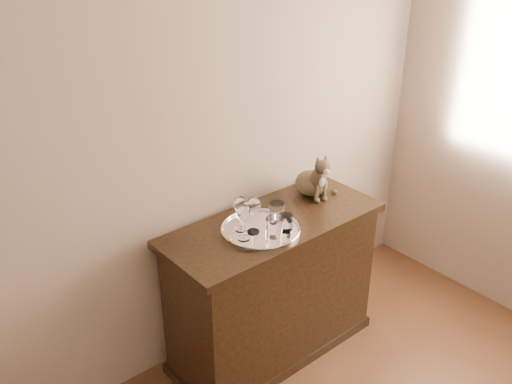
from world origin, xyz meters
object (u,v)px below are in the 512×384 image
at_px(wine_glass_d, 253,215).
at_px(tumbler_b, 274,227).
at_px(tumbler_a, 285,223).
at_px(tumbler_c, 277,211).
at_px(tray, 261,230).
at_px(wine_glass_a, 241,213).
at_px(sideboard, 272,288).
at_px(wine_glass_c, 243,222).
at_px(cat, 312,172).

relative_size(wine_glass_d, tumbler_b, 2.07).
height_order(tumbler_a, tumbler_c, tumbler_c).
xyz_separation_m(tray, wine_glass_a, (-0.08, 0.06, 0.10)).
xyz_separation_m(sideboard, tray, (-0.11, -0.03, 0.43)).
distance_m(sideboard, wine_glass_c, 0.58).
relative_size(wine_glass_c, tumbler_c, 2.11).
height_order(tumbler_c, cat, cat).
bearing_deg(tumbler_c, sideboard, 178.28).
height_order(sideboard, tumbler_b, tumbler_b).
distance_m(tumbler_b, tumbler_c, 0.17).
height_order(wine_glass_d, tumbler_c, wine_glass_d).
height_order(tumbler_b, tumbler_c, tumbler_b).
bearing_deg(wine_glass_c, sideboard, 10.62).
bearing_deg(cat, tumbler_a, -138.48).
xyz_separation_m(sideboard, wine_glass_a, (-0.19, 0.03, 0.53)).
height_order(wine_glass_d, cat, cat).
bearing_deg(wine_glass_a, tray, -38.54).
relative_size(sideboard, tray, 3.00).
distance_m(wine_glass_d, tumbler_b, 0.12).
xyz_separation_m(sideboard, tumbler_a, (-0.02, -0.11, 0.48)).
height_order(tray, tumbler_b, tumbler_b).
relative_size(tray, wine_glass_a, 2.16).
xyz_separation_m(tumbler_a, tumbler_b, (-0.08, -0.00, 0.01)).
xyz_separation_m(sideboard, wine_glass_c, (-0.23, -0.04, 0.53)).
xyz_separation_m(wine_glass_d, tumbler_b, (0.06, -0.09, -0.05)).
distance_m(sideboard, tray, 0.44).
distance_m(sideboard, tumbler_b, 0.50).
distance_m(tray, tumbler_a, 0.13).
bearing_deg(tumbler_b, wine_glass_c, 151.36).
bearing_deg(wine_glass_a, tumbler_b, -58.60).
bearing_deg(tumbler_a, wine_glass_c, 161.26).
distance_m(tumbler_c, cat, 0.37).
height_order(tray, wine_glass_c, wine_glass_c).
relative_size(tumbler_a, tumbler_c, 0.94).
bearing_deg(tray, cat, 14.69).
height_order(wine_glass_c, wine_glass_d, wine_glass_d).
bearing_deg(cat, wine_glass_a, -160.22).
height_order(tray, tumbler_a, tumbler_a).
bearing_deg(wine_glass_d, wine_glass_a, 119.65).
bearing_deg(wine_glass_d, wine_glass_c, -167.10).
bearing_deg(wine_glass_c, cat, 13.08).
bearing_deg(cat, tumbler_b, -142.34).
bearing_deg(wine_glass_c, tumbler_b, -28.64).
xyz_separation_m(sideboard, tumbler_b, (-0.10, -0.12, 0.48)).
bearing_deg(tumbler_a, tray, 136.45).
relative_size(tray, tumbler_a, 4.72).
distance_m(tray, tumbler_c, 0.15).
xyz_separation_m(tray, cat, (0.48, 0.13, 0.13)).
relative_size(wine_glass_a, tumbler_a, 2.18).
xyz_separation_m(wine_glass_d, cat, (0.52, 0.12, 0.03)).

